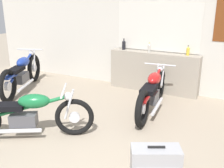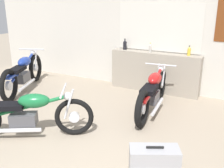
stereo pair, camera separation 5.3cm
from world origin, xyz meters
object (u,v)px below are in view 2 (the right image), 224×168
Objects in this scene: bottle_center at (189,51)px; motorcycle_green at (27,113)px; motorcycle_red at (153,91)px; bottle_leftmost at (125,45)px; bottle_left_center at (150,48)px; hard_case_silver at (154,162)px; motorcycle_blue at (23,73)px.

motorcycle_green is at bearing -120.27° from bottle_center.
motorcycle_red is 2.30m from motorcycle_green.
bottle_leftmost is 0.12× the size of motorcycle_red.
bottle_leftmost is 0.65m from bottle_left_center.
bottle_leftmost is 3.60m from hard_case_silver.
motorcycle_green is at bearing 179.23° from hard_case_silver.
motorcycle_blue reaches higher than motorcycle_red.
motorcycle_green is at bearing -94.64° from bottle_leftmost.
hard_case_silver is (1.82, -3.00, -0.83)m from bottle_leftmost.
motorcycle_red is (1.13, -1.13, -0.63)m from bottle_leftmost.
bottle_leftmost reaches higher than bottle_center.
motorcycle_red is (-0.37, -1.14, -0.61)m from bottle_center.
bottle_center is 0.32× the size of hard_case_silver.
motorcycle_red is at bearing -107.92° from bottle_center.
motorcycle_blue is at bearing -157.68° from bottle_center.
motorcycle_green is at bearing -42.82° from motorcycle_blue.
bottle_center is 3.51m from motorcycle_green.
bottle_left_center is 2.98m from motorcycle_blue.
motorcycle_green reaches higher than hard_case_silver.
hard_case_silver is (1.17, -2.96, -0.81)m from bottle_left_center.
motorcycle_blue is (-2.59, -1.36, -0.58)m from bottle_left_center.
motorcycle_red is 1.01× the size of motorcycle_blue.
motorcycle_red is 1.17× the size of motorcycle_green.
motorcycle_blue is at bearing -174.97° from motorcycle_red.
bottle_center is 3.76m from motorcycle_blue.
bottle_left_center is at bearing 111.52° from hard_case_silver.
bottle_leftmost is 3.05m from motorcycle_green.
bottle_left_center is at bearing 27.69° from motorcycle_blue.
bottle_leftmost is 1.72m from motorcycle_red.
bottle_left_center is at bearing 73.10° from motorcycle_green.
bottle_leftmost is at bearing 85.36° from motorcycle_green.
bottle_center reaches higher than motorcycle_blue.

